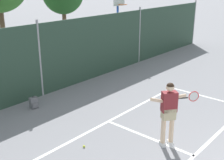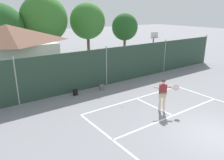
% 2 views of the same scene
% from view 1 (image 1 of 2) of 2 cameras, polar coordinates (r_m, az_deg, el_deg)
% --- Properties ---
extents(chainlink_fence, '(26.09, 0.09, 3.00)m').
position_cam_1_polar(chainlink_fence, '(11.71, -13.71, 3.63)').
color(chainlink_fence, '#284233').
rests_on(chainlink_fence, ground).
extents(basketball_hoop, '(0.90, 0.67, 3.55)m').
position_cam_1_polar(basketball_hoop, '(17.15, 1.26, 11.99)').
color(basketball_hoop, '#284CB2').
rests_on(basketball_hoop, ground).
extents(tennis_player, '(1.23, 0.84, 1.85)m').
position_cam_1_polar(tennis_player, '(8.13, 10.96, -5.46)').
color(tennis_player, silver).
rests_on(tennis_player, ground).
extents(tennis_ball, '(0.07, 0.07, 0.07)m').
position_cam_1_polar(tennis_ball, '(8.41, -5.42, -12.61)').
color(tennis_ball, '#CCE033').
rests_on(tennis_ball, ground).
extents(backpack_grey, '(0.30, 0.27, 0.46)m').
position_cam_1_polar(backpack_grey, '(11.00, -14.82, -4.28)').
color(backpack_grey, slate).
rests_on(backpack_grey, ground).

